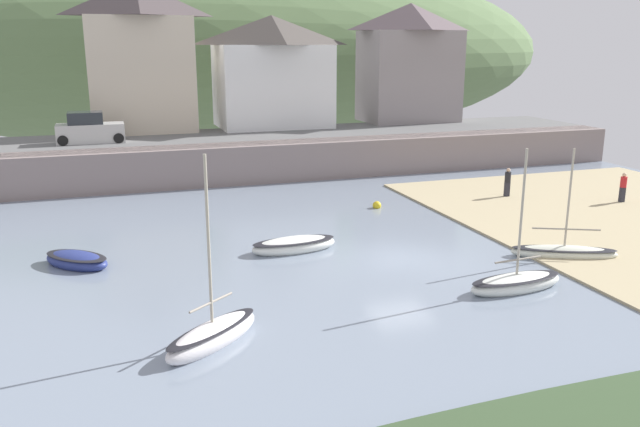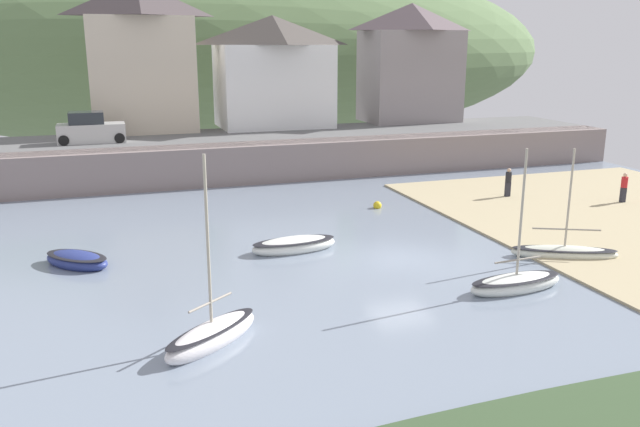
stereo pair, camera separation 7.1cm
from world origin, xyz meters
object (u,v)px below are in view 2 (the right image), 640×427
Objects in this scene: fishing_boat_green at (294,245)px; parked_car_near_slipway at (90,130)px; waterfront_building_centre at (273,71)px; waterfront_building_left at (141,57)px; person_on_slipway at (508,181)px; sailboat_tall_mast at (77,260)px; waterfront_building_right at (410,62)px; person_near_water at (624,186)px; sailboat_blue_trim at (516,283)px; dinghy_open_wooden at (212,335)px; sailboat_white_hull at (564,252)px; mooring_buoy at (377,205)px.

parked_car_near_slipway is at bearing 109.62° from fishing_boat_green.
waterfront_building_centre is at bearing 18.83° from parked_car_near_slipway.
waterfront_building_left reaches higher than person_on_slipway.
waterfront_building_left is 23.57m from sailboat_tall_mast.
fishing_boat_green is at bearing 38.46° from sailboat_tall_mast.
waterfront_building_right is at bearing 10.38° from parked_car_near_slipway.
person_near_water reaches higher than sailboat_tall_mast.
sailboat_blue_trim is at bearing -87.73° from waterfront_building_centre.
person_near_water is at bearing -31.57° from person_on_slipway.
waterfront_building_centre is at bearing 117.76° from person_on_slipway.
person_on_slipway is at bearing -2.97° from dinghy_open_wooden.
waterfront_building_centre is 0.92× the size of waterfront_building_right.
sailboat_tall_mast is 8.73m from fishing_boat_green.
parked_car_near_slipway is 31.87m from person_near_water.
sailboat_tall_mast is 0.80× the size of fishing_boat_green.
waterfront_building_centre reaches higher than sailboat_white_hull.
person_on_slipway is (22.89, 4.62, 0.75)m from sailboat_tall_mast.
sailboat_tall_mast is at bearing -122.06° from waterfront_building_centre.
sailboat_white_hull is 0.80× the size of dinghy_open_wooden.
waterfront_building_left is 1.95× the size of sailboat_blue_trim.
person_on_slipway is at bearing -1.42° from mooring_buoy.
parked_car_near_slipway reaches higher than fishing_boat_green.
waterfront_building_left is at bearing 180.00° from waterfront_building_centre.
dinghy_open_wooden reaches higher than mooring_buoy.
parked_car_near_slipway is 25.81m from person_on_slipway.
sailboat_blue_trim is 11.53× the size of mooring_buoy.
waterfront_building_left is 7.30m from parked_car_near_slipway.
sailboat_white_hull is at bearing 28.66° from sailboat_tall_mast.
waterfront_building_left reaches higher than person_near_water.
waterfront_building_right is 21.62m from person_near_water.
sailboat_white_hull is 4.71m from sailboat_blue_trim.
sailboat_white_hull is at bearing -51.14° from parked_car_near_slipway.
sailboat_white_hull is 10.82m from mooring_buoy.
waterfront_building_left reaches higher than waterfront_building_right.
sailboat_tall_mast is at bearing -92.07° from parked_car_near_slipway.
parked_car_near_slipway is (-3.33, 26.11, 2.89)m from dinghy_open_wooden.
fishing_boat_green is 15.24m from person_on_slipway.
waterfront_building_centre is 25.63m from person_near_water.
fishing_boat_green is (4.75, 7.78, -0.07)m from dinghy_open_wooden.
sailboat_blue_trim is (1.18, -29.67, -6.26)m from waterfront_building_centre.
sailboat_white_hull is 1.53× the size of sailboat_tall_mast.
sailboat_tall_mast is (-14.93, 7.70, -0.03)m from sailboat_blue_trim.
waterfront_building_left is 6.32× the size of person_on_slipway.
waterfront_building_centre is 5.22× the size of person_on_slipway.
fishing_boat_green is at bearing -66.29° from parked_car_near_slipway.
person_on_slipway is (7.95, 12.32, 0.72)m from sailboat_blue_trim.
mooring_buoy is at bearing -85.98° from waterfront_building_centre.
sailboat_blue_trim reaches higher than sailboat_white_hull.
dinghy_open_wooden is 3.60× the size of person_on_slipway.
waterfront_building_right reaches higher than sailboat_tall_mast.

